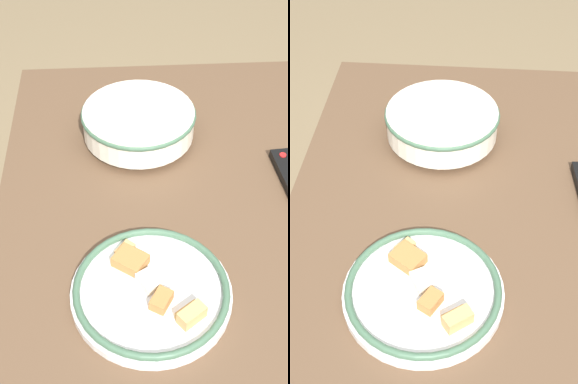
% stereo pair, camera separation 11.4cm
% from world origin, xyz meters
% --- Properties ---
extents(ground_plane, '(8.00, 8.00, 0.00)m').
position_xyz_m(ground_plane, '(0.00, 0.00, 0.00)').
color(ground_plane, '#7F6B4C').
extents(dining_table, '(1.19, 0.82, 0.76)m').
position_xyz_m(dining_table, '(0.00, 0.00, 0.66)').
color(dining_table, brown).
rests_on(dining_table, ground_plane).
extents(noodle_bowl, '(0.28, 0.28, 0.08)m').
position_xyz_m(noodle_bowl, '(-0.26, -0.09, 0.81)').
color(noodle_bowl, silver).
rests_on(noodle_bowl, dining_table).
extents(food_plate, '(0.30, 0.30, 0.05)m').
position_xyz_m(food_plate, '(0.22, -0.09, 0.78)').
color(food_plate, white).
rests_on(food_plate, dining_table).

